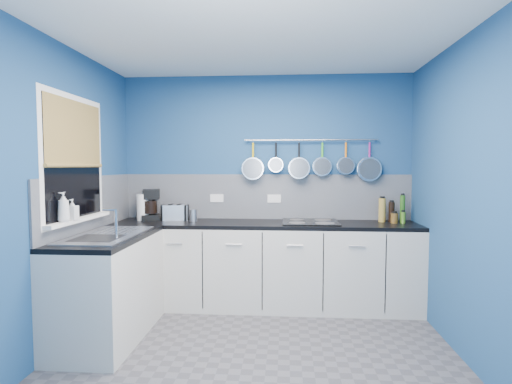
# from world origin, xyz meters

# --- Properties ---
(floor) EXTENTS (3.20, 3.00, 0.02)m
(floor) POSITION_xyz_m (0.00, 0.00, -0.01)
(floor) COLOR #47474C
(floor) RESTS_ON ground
(ceiling) EXTENTS (3.20, 3.00, 0.02)m
(ceiling) POSITION_xyz_m (0.00, 0.00, 2.51)
(ceiling) COLOR white
(ceiling) RESTS_ON ground
(wall_back) EXTENTS (3.20, 0.02, 2.50)m
(wall_back) POSITION_xyz_m (0.00, 1.51, 1.25)
(wall_back) COLOR navy
(wall_back) RESTS_ON ground
(wall_front) EXTENTS (3.20, 0.02, 2.50)m
(wall_front) POSITION_xyz_m (0.00, -1.51, 1.25)
(wall_front) COLOR navy
(wall_front) RESTS_ON ground
(wall_left) EXTENTS (0.02, 3.00, 2.50)m
(wall_left) POSITION_xyz_m (-1.61, 0.00, 1.25)
(wall_left) COLOR navy
(wall_left) RESTS_ON ground
(wall_right) EXTENTS (0.02, 3.00, 2.50)m
(wall_right) POSITION_xyz_m (1.61, 0.00, 1.25)
(wall_right) COLOR navy
(wall_right) RESTS_ON ground
(backsplash_back) EXTENTS (3.20, 0.02, 0.50)m
(backsplash_back) POSITION_xyz_m (0.00, 1.49, 1.15)
(backsplash_back) COLOR gray
(backsplash_back) RESTS_ON wall_back
(backsplash_left) EXTENTS (0.02, 1.80, 0.50)m
(backsplash_left) POSITION_xyz_m (-1.59, 0.60, 1.15)
(backsplash_left) COLOR gray
(backsplash_left) RESTS_ON wall_left
(cabinet_run_back) EXTENTS (3.20, 0.60, 0.86)m
(cabinet_run_back) POSITION_xyz_m (0.00, 1.20, 0.43)
(cabinet_run_back) COLOR beige
(cabinet_run_back) RESTS_ON ground
(worktop_back) EXTENTS (3.20, 0.60, 0.04)m
(worktop_back) POSITION_xyz_m (0.00, 1.20, 0.88)
(worktop_back) COLOR black
(worktop_back) RESTS_ON cabinet_run_back
(cabinet_run_left) EXTENTS (0.60, 1.20, 0.86)m
(cabinet_run_left) POSITION_xyz_m (-1.30, 0.30, 0.43)
(cabinet_run_left) COLOR beige
(cabinet_run_left) RESTS_ON ground
(worktop_left) EXTENTS (0.60, 1.20, 0.04)m
(worktop_left) POSITION_xyz_m (-1.30, 0.30, 0.88)
(worktop_left) COLOR black
(worktop_left) RESTS_ON cabinet_run_left
(window_frame) EXTENTS (0.01, 1.00, 1.10)m
(window_frame) POSITION_xyz_m (-1.58, 0.30, 1.55)
(window_frame) COLOR white
(window_frame) RESTS_ON wall_left
(window_glass) EXTENTS (0.01, 0.90, 1.00)m
(window_glass) POSITION_xyz_m (-1.57, 0.30, 1.55)
(window_glass) COLOR black
(window_glass) RESTS_ON wall_left
(bamboo_blind) EXTENTS (0.01, 0.90, 0.55)m
(bamboo_blind) POSITION_xyz_m (-1.56, 0.30, 1.77)
(bamboo_blind) COLOR #A88B42
(bamboo_blind) RESTS_ON wall_left
(window_sill) EXTENTS (0.10, 0.98, 0.03)m
(window_sill) POSITION_xyz_m (-1.55, 0.30, 1.04)
(window_sill) COLOR white
(window_sill) RESTS_ON wall_left
(sink_unit) EXTENTS (0.50, 0.95, 0.01)m
(sink_unit) POSITION_xyz_m (-1.30, 0.30, 0.90)
(sink_unit) COLOR silver
(sink_unit) RESTS_ON worktop_left
(mixer_tap) EXTENTS (0.12, 0.08, 0.26)m
(mixer_tap) POSITION_xyz_m (-1.14, 0.12, 1.03)
(mixer_tap) COLOR silver
(mixer_tap) RESTS_ON worktop_left
(socket_left) EXTENTS (0.15, 0.01, 0.09)m
(socket_left) POSITION_xyz_m (-0.55, 1.48, 1.13)
(socket_left) COLOR white
(socket_left) RESTS_ON backsplash_back
(socket_right) EXTENTS (0.15, 0.01, 0.09)m
(socket_right) POSITION_xyz_m (0.10, 1.48, 1.13)
(socket_right) COLOR white
(socket_right) RESTS_ON backsplash_back
(pot_rail) EXTENTS (1.45, 0.02, 0.02)m
(pot_rail) POSITION_xyz_m (0.50, 1.45, 1.78)
(pot_rail) COLOR silver
(pot_rail) RESTS_ON wall_back
(soap_bottle_a) EXTENTS (0.11, 0.11, 0.24)m
(soap_bottle_a) POSITION_xyz_m (-1.53, 0.03, 1.17)
(soap_bottle_a) COLOR white
(soap_bottle_a) RESTS_ON window_sill
(soap_bottle_b) EXTENTS (0.08, 0.08, 0.17)m
(soap_bottle_b) POSITION_xyz_m (-1.53, 0.16, 1.14)
(soap_bottle_b) COLOR white
(soap_bottle_b) RESTS_ON window_sill
(paper_towel) EXTENTS (0.15, 0.15, 0.29)m
(paper_towel) POSITION_xyz_m (-1.33, 1.25, 1.04)
(paper_towel) COLOR white
(paper_towel) RESTS_ON worktop_back
(coffee_maker) EXTENTS (0.24, 0.26, 0.34)m
(coffee_maker) POSITION_xyz_m (-1.25, 1.29, 1.07)
(coffee_maker) COLOR black
(coffee_maker) RESTS_ON worktop_back
(toaster) EXTENTS (0.29, 0.21, 0.17)m
(toaster) POSITION_xyz_m (-0.99, 1.30, 0.98)
(toaster) COLOR silver
(toaster) RESTS_ON worktop_back
(canister) EXTENTS (0.10, 0.10, 0.13)m
(canister) POSITION_xyz_m (-0.76, 1.23, 0.96)
(canister) COLOR silver
(canister) RESTS_ON worktop_back
(hob) EXTENTS (0.58, 0.51, 0.01)m
(hob) POSITION_xyz_m (0.49, 1.22, 0.91)
(hob) COLOR black
(hob) RESTS_ON worktop_back
(pan_0) EXTENTS (0.25, 0.08, 0.44)m
(pan_0) POSITION_xyz_m (-0.13, 1.44, 1.56)
(pan_0) COLOR silver
(pan_0) RESTS_ON pot_rail
(pan_1) EXTENTS (0.16, 0.08, 0.35)m
(pan_1) POSITION_xyz_m (0.12, 1.44, 1.60)
(pan_1) COLOR silver
(pan_1) RESTS_ON pot_rail
(pan_2) EXTENTS (0.24, 0.10, 0.43)m
(pan_2) POSITION_xyz_m (0.37, 1.44, 1.57)
(pan_2) COLOR silver
(pan_2) RESTS_ON pot_rail
(pan_3) EXTENTS (0.20, 0.05, 0.39)m
(pan_3) POSITION_xyz_m (0.63, 1.44, 1.58)
(pan_3) COLOR silver
(pan_3) RESTS_ON pot_rail
(pan_4) EXTENTS (0.19, 0.07, 0.38)m
(pan_4) POSITION_xyz_m (0.88, 1.44, 1.59)
(pan_4) COLOR silver
(pan_4) RESTS_ON pot_rail
(pan_5) EXTENTS (0.26, 0.06, 0.45)m
(pan_5) POSITION_xyz_m (1.14, 1.44, 1.56)
(pan_5) COLOR silver
(pan_5) RESTS_ON pot_rail
(condiment_0) EXTENTS (0.05, 0.05, 0.29)m
(condiment_0) POSITION_xyz_m (1.46, 1.32, 1.04)
(condiment_0) COLOR #265919
(condiment_0) RESTS_ON worktop_back
(condiment_1) EXTENTS (0.06, 0.06, 0.21)m
(condiment_1) POSITION_xyz_m (1.35, 1.33, 1.01)
(condiment_1) COLOR black
(condiment_1) RESTS_ON worktop_back
(condiment_2) EXTENTS (0.07, 0.07, 0.25)m
(condiment_2) POSITION_xyz_m (1.25, 1.33, 1.03)
(condiment_2) COLOR olive
(condiment_2) RESTS_ON worktop_back
(condiment_3) EXTENTS (0.05, 0.05, 0.12)m
(condiment_3) POSITION_xyz_m (1.45, 1.23, 0.96)
(condiment_3) COLOR #3F721E
(condiment_3) RESTS_ON worktop_back
(condiment_4) EXTENTS (0.07, 0.07, 0.11)m
(condiment_4) POSITION_xyz_m (1.36, 1.23, 0.95)
(condiment_4) COLOR brown
(condiment_4) RESTS_ON worktop_back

